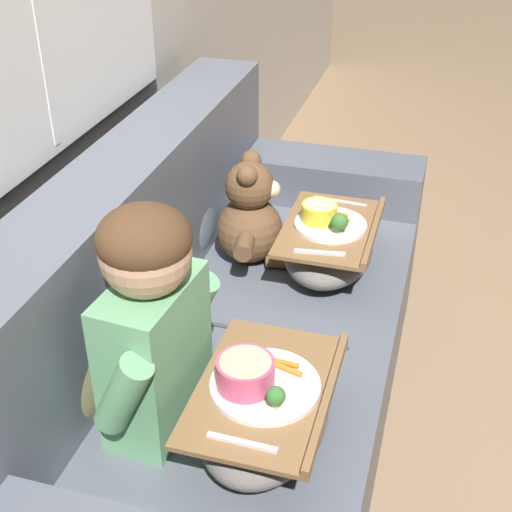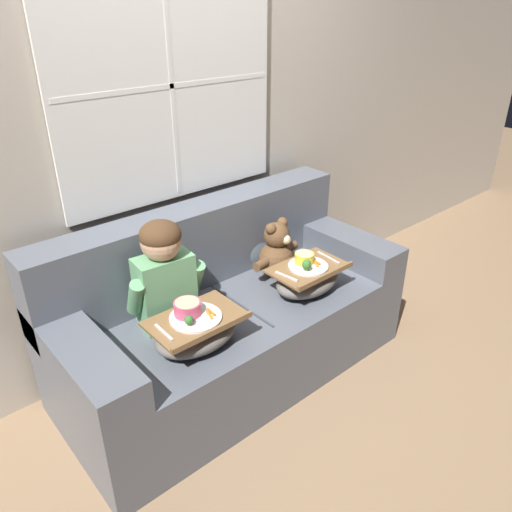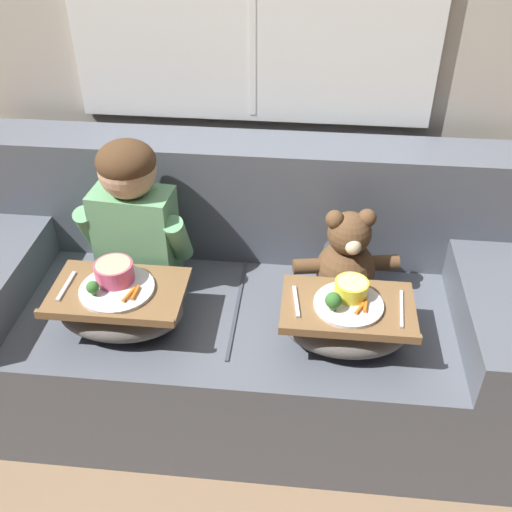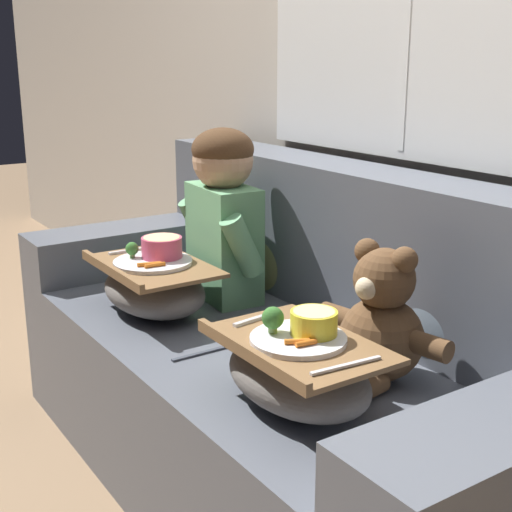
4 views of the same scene
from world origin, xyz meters
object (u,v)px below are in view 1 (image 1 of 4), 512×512
Objects in this scene: lap_tray_child at (264,410)px; lap_tray_teddy at (329,246)px; couch at (216,362)px; throw_pillow_behind_teddy at (194,208)px; child_figure at (151,312)px; teddy_bear at (251,217)px; throw_pillow_behind_child at (83,352)px.

lap_tray_child is 1.04× the size of lap_tray_teddy.
throw_pillow_behind_teddy is at bearing 27.06° from couch.
lap_tray_child is at bearing -90.24° from child_figure.
lap_tray_teddy is at bearing -33.77° from couch.
lap_tray_teddy is (-0.00, -0.43, -0.07)m from throw_pillow_behind_teddy.
child_figure is at bearing 179.10° from couch.
teddy_bear is (0.36, 0.00, 0.27)m from couch.
throw_pillow_behind_child is 0.23m from child_figure.
couch is 5.71× the size of throw_pillow_behind_child.
couch reaches higher than lap_tray_teddy.
teddy_bear is (0.73, -0.00, -0.16)m from child_figure.
child_figure is 0.80m from lap_tray_teddy.
lap_tray_child is at bearing -149.56° from throw_pillow_behind_teddy.
throw_pillow_behind_teddy is 0.76m from child_figure.
child_figure is (-0.73, -0.18, 0.15)m from throw_pillow_behind_teddy.
throw_pillow_behind_child is 0.43m from lap_tray_child.
throw_pillow_behind_child reaches higher than throw_pillow_behind_teddy.
couch is at bearing -179.68° from teddy_bear.
throw_pillow_behind_child is 1.11× the size of throw_pillow_behind_teddy.
lap_tray_teddy is (0.73, -0.00, -0.00)m from lap_tray_child.
couch is 4.43× the size of lap_tray_child.
lap_tray_teddy is (-0.00, -0.25, -0.06)m from teddy_bear.
throw_pillow_behind_teddy is at bearing 30.44° from lap_tray_child.
child_figure is 1.48× the size of teddy_bear.
throw_pillow_behind_child reaches higher than lap_tray_teddy.
couch is 4.60× the size of lap_tray_teddy.
throw_pillow_behind_child is 0.75m from teddy_bear.
lap_tray_child is 0.73m from lap_tray_teddy.
throw_pillow_behind_teddy is at bearing 89.98° from lap_tray_teddy.
teddy_bear is (0.00, -0.18, -0.01)m from throw_pillow_behind_teddy.
throw_pillow_behind_child is at bearing 152.94° from couch.
lap_tray_teddy is at bearing -90.02° from throw_pillow_behind_teddy.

